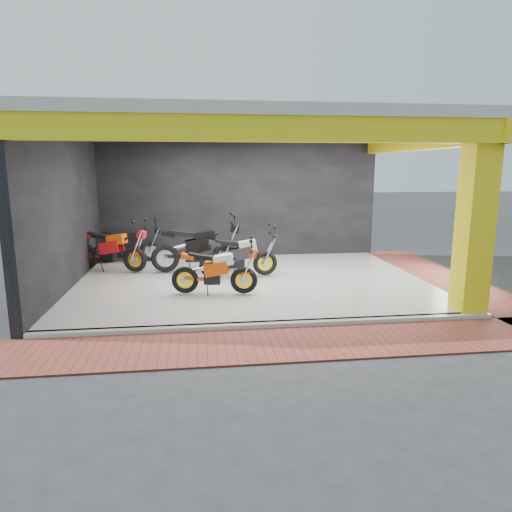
{
  "coord_description": "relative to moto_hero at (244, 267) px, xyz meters",
  "views": [
    {
      "loc": [
        -1.21,
        -8.36,
        2.71
      ],
      "look_at": [
        -0.04,
        0.82,
        0.9
      ],
      "focal_mm": 32.0,
      "sensor_mm": 36.0,
      "label": 1
    }
  ],
  "objects": [
    {
      "name": "back_wall",
      "position": [
        0.3,
        4.33,
        1.07
      ],
      "size": [
        8.2,
        0.2,
        3.5
      ],
      "primitive_type": "cube",
      "color": "black",
      "rests_on": "ground"
    },
    {
      "name": "moto_row_b",
      "position": [
        -0.23,
        2.27,
        0.14
      ],
      "size": [
        2.37,
        0.98,
        1.43
      ],
      "primitive_type": null,
      "rotation": [
        0.0,
        0.0,
        0.05
      ],
      "color": "black",
      "rests_on": "showroom_floor"
    },
    {
      "name": "paver_front",
      "position": [
        0.3,
        -2.57,
        -0.66
      ],
      "size": [
        9.0,
        1.4,
        0.03
      ],
      "primitive_type": "cube",
      "color": "brown",
      "rests_on": "ground"
    },
    {
      "name": "moto_row_a",
      "position": [
        0.68,
        1.56,
        0.03
      ],
      "size": [
        2.04,
        0.85,
        1.22
      ],
      "primitive_type": null,
      "rotation": [
        0.0,
        0.0,
        0.06
      ],
      "color": "black",
      "rests_on": "showroom_floor"
    },
    {
      "name": "header_beam_right",
      "position": [
        4.3,
        1.23,
        2.62
      ],
      "size": [
        0.3,
        6.4,
        0.4
      ],
      "primitive_type": "cube",
      "color": "yellow",
      "rests_on": "corner_column"
    },
    {
      "name": "corner_column",
      "position": [
        4.05,
        -1.52,
        1.07
      ],
      "size": [
        0.5,
        0.5,
        3.5
      ],
      "primitive_type": "cube",
      "color": "yellow",
      "rests_on": "ground"
    },
    {
      "name": "moto_hero",
      "position": [
        0.0,
        0.0,
        0.0
      ],
      "size": [
        1.97,
        0.97,
        1.15
      ],
      "primitive_type": null,
      "rotation": [
        0.0,
        0.0,
        -0.15
      ],
      "color": "#EB4A09",
      "rests_on": "showroom_floor"
    },
    {
      "name": "moto_row_d",
      "position": [
        -2.24,
        3.73,
        0.0
      ],
      "size": [
        1.94,
        0.86,
        1.15
      ],
      "primitive_type": null,
      "rotation": [
        0.0,
        0.0,
        0.09
      ],
      "color": "black",
      "rests_on": "showroom_floor"
    },
    {
      "name": "ground",
      "position": [
        0.3,
        -0.77,
        -0.68
      ],
      "size": [
        80.0,
        80.0,
        0.0
      ],
      "primitive_type": "plane",
      "color": "#2D2D30",
      "rests_on": "ground"
    },
    {
      "name": "paver_right",
      "position": [
        5.1,
        1.23,
        -0.66
      ],
      "size": [
        1.4,
        7.0,
        0.03
      ],
      "primitive_type": "cube",
      "color": "brown",
      "rests_on": "ground"
    },
    {
      "name": "showroom_floor",
      "position": [
        0.3,
        1.23,
        -0.63
      ],
      "size": [
        8.0,
        6.0,
        0.1
      ],
      "primitive_type": "cube",
      "color": "silver",
      "rests_on": "ground"
    },
    {
      "name": "floor_kerb",
      "position": [
        0.3,
        -1.79,
        -0.63
      ],
      "size": [
        8.0,
        0.2,
        0.1
      ],
      "primitive_type": "cube",
      "color": "silver",
      "rests_on": "ground"
    },
    {
      "name": "moto_row_c",
      "position": [
        -2.5,
        2.31,
        0.08
      ],
      "size": [
        2.28,
        1.55,
        1.31
      ],
      "primitive_type": null,
      "rotation": [
        0.0,
        0.0,
        -0.39
      ],
      "color": "red",
      "rests_on": "showroom_floor"
    },
    {
      "name": "header_beam_front",
      "position": [
        0.3,
        -1.77,
        2.62
      ],
      "size": [
        8.4,
        0.3,
        0.4
      ],
      "primitive_type": "cube",
      "color": "yellow",
      "rests_on": "corner_column"
    },
    {
      "name": "showroom_ceiling",
      "position": [
        0.3,
        1.23,
        2.92
      ],
      "size": [
        8.4,
        6.4,
        0.2
      ],
      "primitive_type": "cube",
      "color": "beige",
      "rests_on": "corner_column"
    },
    {
      "name": "left_wall",
      "position": [
        -3.8,
        1.23,
        1.07
      ],
      "size": [
        0.2,
        6.2,
        3.5
      ],
      "primitive_type": "cube",
      "color": "black",
      "rests_on": "ground"
    }
  ]
}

